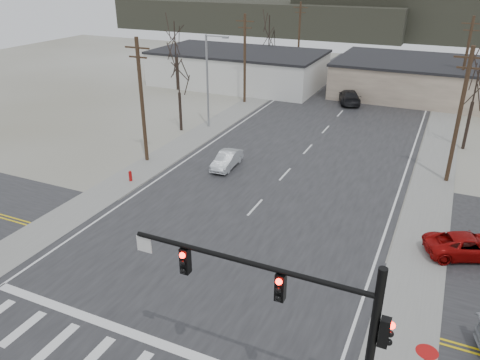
# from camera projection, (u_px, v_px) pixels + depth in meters

# --- Properties ---
(ground) EXTENTS (140.00, 140.00, 0.00)m
(ground) POSITION_uv_depth(u_px,v_px,m) (197.00, 272.00, 24.90)
(ground) COLOR #B8B8B4
(ground) RESTS_ON ground
(main_road) EXTENTS (18.00, 110.00, 0.05)m
(main_road) POSITION_uv_depth(u_px,v_px,m) (289.00, 170.00, 37.27)
(main_road) COLOR black
(main_road) RESTS_ON ground
(cross_road) EXTENTS (90.00, 10.00, 0.04)m
(cross_road) POSITION_uv_depth(u_px,v_px,m) (197.00, 272.00, 24.89)
(cross_road) COLOR black
(cross_road) RESTS_ON ground
(sidewalk_left) EXTENTS (3.00, 90.00, 0.06)m
(sidewalk_left) POSITION_uv_depth(u_px,v_px,m) (203.00, 133.00, 45.40)
(sidewalk_left) COLOR gray
(sidewalk_left) RESTS_ON ground
(sidewalk_right) EXTENTS (3.00, 90.00, 0.06)m
(sidewalk_right) POSITION_uv_depth(u_px,v_px,m) (435.00, 169.00, 37.40)
(sidewalk_right) COLOR gray
(sidewalk_right) RESTS_ON ground
(traffic_signal_mast) EXTENTS (8.95, 0.43, 7.20)m
(traffic_signal_mast) POSITION_uv_depth(u_px,v_px,m) (312.00, 319.00, 14.84)
(traffic_signal_mast) COLOR black
(traffic_signal_mast) RESTS_ON ground
(fire_hydrant) EXTENTS (0.24, 0.24, 0.87)m
(fire_hydrant) POSITION_uv_depth(u_px,v_px,m) (130.00, 176.00, 35.17)
(fire_hydrant) COLOR #A50C0C
(fire_hydrant) RESTS_ON ground
(yield_sign) EXTENTS (0.80, 0.80, 2.35)m
(yield_sign) POSITION_uv_depth(u_px,v_px,m) (426.00, 358.00, 16.80)
(yield_sign) COLOR gray
(yield_sign) RESTS_ON ground
(building_left_far) EXTENTS (22.30, 12.30, 4.50)m
(building_left_far) POSITION_uv_depth(u_px,v_px,m) (238.00, 68.00, 63.02)
(building_left_far) COLOR silver
(building_left_far) RESTS_ON ground
(building_right_far) EXTENTS (26.30, 14.30, 4.30)m
(building_right_far) POSITION_uv_depth(u_px,v_px,m) (447.00, 80.00, 56.54)
(building_right_far) COLOR beige
(building_right_far) RESTS_ON ground
(upole_left_b) EXTENTS (2.20, 0.30, 10.00)m
(upole_left_b) POSITION_uv_depth(u_px,v_px,m) (142.00, 99.00, 36.96)
(upole_left_b) COLOR #402A1D
(upole_left_b) RESTS_ON ground
(upole_left_c) EXTENTS (2.20, 0.30, 10.00)m
(upole_left_c) POSITION_uv_depth(u_px,v_px,m) (245.00, 58.00, 53.47)
(upole_left_c) COLOR #402A1D
(upole_left_c) RESTS_ON ground
(upole_left_d) EXTENTS (2.20, 0.30, 10.00)m
(upole_left_d) POSITION_uv_depth(u_px,v_px,m) (299.00, 36.00, 69.97)
(upole_left_d) COLOR #402A1D
(upole_left_d) RESTS_ON ground
(upole_right_a) EXTENTS (2.20, 0.30, 10.00)m
(upole_right_a) POSITION_uv_depth(u_px,v_px,m) (460.00, 114.00, 33.22)
(upole_right_a) COLOR #402A1D
(upole_right_a) RESTS_ON ground
(upole_right_b) EXTENTS (2.20, 0.30, 10.00)m
(upole_right_b) POSITION_uv_depth(u_px,v_px,m) (465.00, 61.00, 51.38)
(upole_right_b) COLOR #402A1D
(upole_right_b) RESTS_ON ground
(streetlight_main) EXTENTS (2.40, 0.25, 9.00)m
(streetlight_main) POSITION_uv_depth(u_px,v_px,m) (209.00, 77.00, 45.01)
(streetlight_main) COLOR gray
(streetlight_main) RESTS_ON ground
(tree_left_near) EXTENTS (3.30, 3.30, 7.35)m
(tree_left_near) POSITION_uv_depth(u_px,v_px,m) (178.00, 77.00, 44.13)
(tree_left_near) COLOR #2E221C
(tree_left_near) RESTS_ON ground
(tree_right_mid) EXTENTS (3.74, 3.74, 8.33)m
(tree_right_mid) POSITION_uv_depth(u_px,v_px,m) (477.00, 82.00, 39.15)
(tree_right_mid) COLOR #2E221C
(tree_right_mid) RESTS_ON ground
(tree_left_far) EXTENTS (3.96, 3.96, 8.82)m
(tree_left_far) POSITION_uv_depth(u_px,v_px,m) (269.00, 32.00, 65.52)
(tree_left_far) COLOR #2E221C
(tree_left_far) RESTS_ON ground
(tree_left_mid) EXTENTS (3.96, 3.96, 8.82)m
(tree_left_mid) POSITION_uv_depth(u_px,v_px,m) (175.00, 40.00, 58.64)
(tree_left_mid) COLOR #2E221C
(tree_left_mid) RESTS_ON ground
(hill_left) EXTENTS (70.00, 18.00, 7.00)m
(hill_left) POSITION_uv_depth(u_px,v_px,m) (257.00, 16.00, 112.59)
(hill_left) COLOR #333026
(hill_left) RESTS_ON ground
(sedan_crossing) EXTENTS (1.53, 3.93, 1.28)m
(sedan_crossing) POSITION_uv_depth(u_px,v_px,m) (227.00, 160.00, 37.44)
(sedan_crossing) COLOR #AEB3B9
(sedan_crossing) RESTS_ON main_road
(car_far_a) EXTENTS (3.99, 5.85, 1.57)m
(car_far_a) POSITION_uv_depth(u_px,v_px,m) (349.00, 96.00, 54.82)
(car_far_a) COLOR black
(car_far_a) RESTS_ON main_road
(car_far_b) EXTENTS (1.76, 4.32, 1.47)m
(car_far_b) POSITION_uv_depth(u_px,v_px,m) (333.00, 66.00, 71.20)
(car_far_b) COLOR black
(car_far_b) RESTS_ON main_road
(car_parked_red) EXTENTS (5.17, 3.88, 1.30)m
(car_parked_red) POSITION_uv_depth(u_px,v_px,m) (468.00, 246.00, 26.02)
(car_parked_red) COLOR #940908
(car_parked_red) RESTS_ON parking_lot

